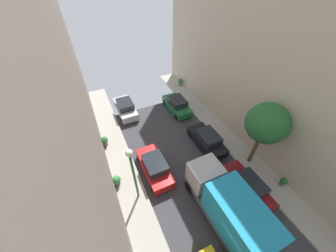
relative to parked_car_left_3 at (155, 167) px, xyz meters
name	(u,v)px	position (x,y,z in m)	size (l,w,h in m)	color
ground	(243,250)	(2.70, -7.33, -0.72)	(32.00, 32.00, 0.00)	#38383D
sidewalk_right	(300,213)	(7.70, -7.33, -0.64)	(2.00, 44.00, 0.15)	#A8A399
parked_car_left_3	(155,167)	(0.00, 0.00, 0.00)	(1.78, 4.20, 1.57)	red
parked_car_left_4	(125,108)	(0.00, 8.61, 0.00)	(1.78, 4.20, 1.57)	silver
parked_car_right_1	(247,187)	(5.40, -4.46, 0.00)	(1.78, 4.20, 1.57)	maroon
parked_car_right_2	(207,140)	(5.40, 0.66, 0.00)	(1.78, 4.20, 1.57)	black
parked_car_right_3	(177,105)	(5.40, 6.66, 0.00)	(1.78, 4.20, 1.57)	#1E6638
delivery_truck	(229,208)	(2.70, -5.41, 1.07)	(2.26, 6.60, 3.38)	#4C4C51
street_tree_1	(267,124)	(7.66, -2.47, 3.69)	(2.96, 2.96, 5.77)	brown
potted_plant_0	(117,180)	(-3.05, 0.12, -0.06)	(0.64, 0.64, 0.91)	slate
potted_plant_1	(104,141)	(-3.08, 4.56, 0.00)	(0.65, 0.65, 0.99)	brown
potted_plant_2	(180,81)	(8.23, 11.17, 0.00)	(0.60, 0.60, 0.99)	slate
potted_plant_3	(284,182)	(8.28, -5.27, -0.13)	(0.49, 0.49, 0.78)	slate
lamp_post	(133,169)	(-1.90, -1.45, 2.81)	(0.44, 0.44, 5.09)	#26723F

